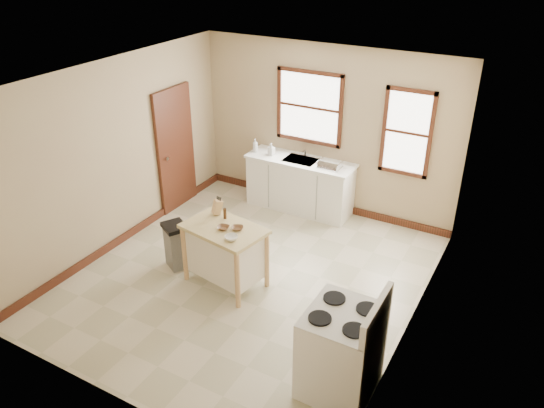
{
  "coord_description": "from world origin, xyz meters",
  "views": [
    {
      "loc": [
        3.27,
        -5.18,
        4.39
      ],
      "look_at": [
        0.16,
        0.4,
        1.03
      ],
      "focal_mm": 35.0,
      "sensor_mm": 36.0,
      "label": 1
    }
  ],
  "objects": [
    {
      "name": "kitchen_island",
      "position": [
        -0.21,
        -0.24,
        0.44
      ],
      "size": [
        1.18,
        0.86,
        0.88
      ],
      "primitive_type": null,
      "rotation": [
        0.0,
        0.0,
        -0.17
      ],
      "color": "#E8CE88",
      "rests_on": "ground"
    },
    {
      "name": "sink_counter",
      "position": [
        -0.3,
        2.2,
        0.46
      ],
      "size": [
        1.86,
        0.62,
        0.92
      ],
      "primitive_type": null,
      "color": "white",
      "rests_on": "ground"
    },
    {
      "name": "door_left",
      "position": [
        -2.21,
        1.3,
        1.05
      ],
      "size": [
        0.06,
        0.9,
        2.1
      ],
      "primitive_type": "cube",
      "color": "#361D0E",
      "rests_on": "ground"
    },
    {
      "name": "wall_back",
      "position": [
        0.0,
        2.5,
        1.4
      ],
      "size": [
        4.5,
        0.04,
        2.8
      ],
      "primitive_type": "cube",
      "color": "tan",
      "rests_on": "ground"
    },
    {
      "name": "soap_bottle_b",
      "position": [
        -0.83,
        2.15,
        1.02
      ],
      "size": [
        0.1,
        0.1,
        0.21
      ],
      "primitive_type": "imported",
      "rotation": [
        0.0,
        0.0,
        -0.09
      ],
      "color": "#B2B2B2",
      "rests_on": "sink_counter"
    },
    {
      "name": "wall_left",
      "position": [
        -2.25,
        0.0,
        1.4
      ],
      "size": [
        0.04,
        5.0,
        2.8
      ],
      "primitive_type": "cube",
      "color": "tan",
      "rests_on": "ground"
    },
    {
      "name": "baseboard_back",
      "position": [
        0.0,
        2.47,
        0.06
      ],
      "size": [
        4.5,
        0.04,
        0.12
      ],
      "primitive_type": "cube",
      "color": "#361D0E",
      "rests_on": "ground"
    },
    {
      "name": "dish_rack",
      "position": [
        0.25,
        2.15,
        0.97
      ],
      "size": [
        0.44,
        0.39,
        0.09
      ],
      "primitive_type": null,
      "rotation": [
        0.0,
        0.0,
        0.37
      ],
      "color": "silver",
      "rests_on": "sink_counter"
    },
    {
      "name": "trash_bin",
      "position": [
        -1.05,
        -0.24,
        0.34
      ],
      "size": [
        0.45,
        0.43,
        0.68
      ],
      "primitive_type": null,
      "rotation": [
        0.0,
        0.0,
        -0.52
      ],
      "color": "gray",
      "rests_on": "ground"
    },
    {
      "name": "window_main",
      "position": [
        -0.3,
        2.48,
        1.75
      ],
      "size": [
        1.17,
        0.06,
        1.22
      ],
      "primitive_type": null,
      "color": "#361D0E",
      "rests_on": "wall_back"
    },
    {
      "name": "ceiling",
      "position": [
        0.0,
        0.0,
        2.8
      ],
      "size": [
        5.0,
        5.0,
        0.0
      ],
      "primitive_type": "plane",
      "rotation": [
        3.14,
        0.0,
        0.0
      ],
      "color": "white",
      "rests_on": "ground"
    },
    {
      "name": "bowl_a",
      "position": [
        -0.19,
        -0.28,
        0.9
      ],
      "size": [
        0.18,
        0.18,
        0.04
      ],
      "primitive_type": "imported",
      "rotation": [
        0.0,
        0.0,
        0.2
      ],
      "color": "brown",
      "rests_on": "kitchen_island"
    },
    {
      "name": "gas_stove",
      "position": [
        1.88,
        -1.22,
        0.62
      ],
      "size": [
        0.78,
        0.79,
        1.24
      ],
      "primitive_type": null,
      "color": "white",
      "rests_on": "ground"
    },
    {
      "name": "window_side",
      "position": [
        1.35,
        2.48,
        1.6
      ],
      "size": [
        0.77,
        0.06,
        1.37
      ],
      "primitive_type": null,
      "color": "#361D0E",
      "rests_on": "wall_back"
    },
    {
      "name": "baseboard_left",
      "position": [
        -2.22,
        0.0,
        0.06
      ],
      "size": [
        0.04,
        5.0,
        0.12
      ],
      "primitive_type": "cube",
      "color": "#361D0E",
      "rests_on": "ground"
    },
    {
      "name": "bowl_c",
      "position": [
        0.05,
        -0.45,
        0.91
      ],
      "size": [
        0.19,
        0.19,
        0.05
      ],
      "primitive_type": "imported",
      "rotation": [
        0.0,
        0.0,
        0.11
      ],
      "color": "white",
      "rests_on": "kitchen_island"
    },
    {
      "name": "wall_right",
      "position": [
        2.25,
        0.0,
        1.4
      ],
      "size": [
        0.04,
        5.0,
        2.8
      ],
      "primitive_type": "cube",
      "color": "tan",
      "rests_on": "ground"
    },
    {
      "name": "faucet",
      "position": [
        -0.3,
        2.38,
        1.03
      ],
      "size": [
        0.03,
        0.03,
        0.22
      ],
      "primitive_type": "cylinder",
      "color": "silver",
      "rests_on": "sink_counter"
    },
    {
      "name": "knife_block",
      "position": [
        -0.49,
        0.02,
        0.98
      ],
      "size": [
        0.14,
        0.14,
        0.2
      ],
      "primitive_type": null,
      "rotation": [
        0.0,
        0.0,
        -0.58
      ],
      "color": "tan",
      "rests_on": "kitchen_island"
    },
    {
      "name": "soap_bottle_a",
      "position": [
        -1.14,
        2.13,
        1.04
      ],
      "size": [
        0.11,
        0.11,
        0.24
      ],
      "primitive_type": "imported",
      "rotation": [
        0.0,
        0.0,
        0.2
      ],
      "color": "#B2B2B2",
      "rests_on": "sink_counter"
    },
    {
      "name": "bowl_b",
      "position": [
        -0.02,
        -0.2,
        0.9
      ],
      "size": [
        0.2,
        0.2,
        0.04
      ],
      "primitive_type": "imported",
      "rotation": [
        0.0,
        0.0,
        0.48
      ],
      "color": "brown",
      "rests_on": "kitchen_island"
    },
    {
      "name": "pepper_grinder",
      "position": [
        -0.33,
        -0.03,
        0.95
      ],
      "size": [
        0.05,
        0.05,
        0.15
      ],
      "primitive_type": "cylinder",
      "rotation": [
        0.0,
        0.0,
        -0.05
      ],
      "color": "#3D2410",
      "rests_on": "kitchen_island"
    },
    {
      "name": "floor",
      "position": [
        0.0,
        0.0,
        0.0
      ],
      "size": [
        5.0,
        5.0,
        0.0
      ],
      "primitive_type": "plane",
      "color": "beige",
      "rests_on": "ground"
    }
  ]
}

